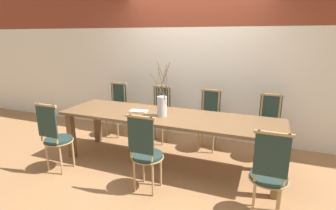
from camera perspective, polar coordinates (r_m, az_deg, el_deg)
name	(u,v)px	position (r m, az deg, el deg)	size (l,w,h in m)	color
ground_plane	(168,163)	(3.96, 0.00, -12.57)	(16.00, 16.00, 0.00)	#9E7047
wall_rear	(194,49)	(4.72, 5.76, 12.06)	(12.00, 0.06, 3.20)	white
dining_table	(168,121)	(3.70, 0.00, -3.51)	(3.13, 0.87, 0.74)	brown
chair_near_leftend	(55,136)	(3.87, -23.35, -6.13)	(0.39, 0.39, 0.98)	#233833
chair_near_left	(145,151)	(3.11, -4.93, -10.00)	(0.39, 0.39, 0.98)	#233833
chair_near_center	(269,173)	(2.84, 21.17, -13.59)	(0.39, 0.39, 0.98)	#233833
chair_far_leftend	(116,108)	(4.98, -11.20, -0.61)	(0.39, 0.39, 0.98)	#233833
chair_far_left	(160,113)	(4.57, -1.83, -1.71)	(0.39, 0.39, 0.98)	#233833
chair_far_center	(209,118)	(4.32, 8.88, -2.89)	(0.39, 0.39, 0.98)	#233833
chair_far_right	(269,125)	(4.23, 21.09, -4.12)	(0.39, 0.39, 0.98)	#233833
vase_centerpiece	(162,105)	(3.61, -1.34, -0.10)	(0.26, 0.24, 0.77)	silver
book_stack	(139,111)	(3.88, -6.40, -1.32)	(0.28, 0.18, 0.02)	beige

